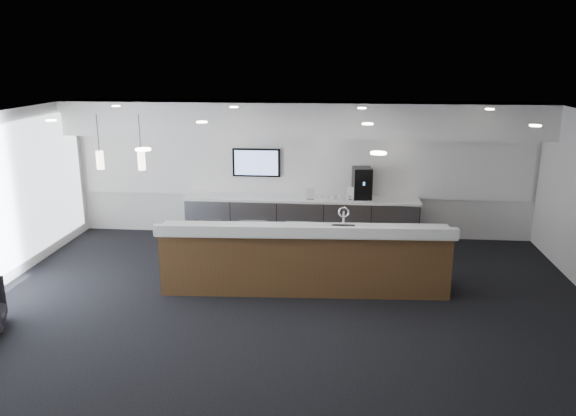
{
  "coord_description": "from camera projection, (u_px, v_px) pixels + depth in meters",
  "views": [
    {
      "loc": [
        0.82,
        -8.06,
        3.9
      ],
      "look_at": [
        -0.06,
        1.3,
        1.35
      ],
      "focal_mm": 35.0,
      "sensor_mm": 36.0,
      "label": 1
    }
  ],
  "objects": [
    {
      "name": "ceiling",
      "position": [
        284.0,
        121.0,
        8.06
      ],
      "size": [
        10.0,
        8.0,
        0.02
      ],
      "primitive_type": "cube",
      "color": "black",
      "rests_on": "back_wall"
    },
    {
      "name": "cup_0",
      "position": [
        361.0,
        198.0,
        11.9
      ],
      "size": [
        0.1,
        0.1,
        0.09
      ],
      "primitive_type": "imported",
      "color": "white",
      "rests_on": "back_credenza"
    },
    {
      "name": "pendant_left",
      "position": [
        144.0,
        160.0,
        9.24
      ],
      "size": [
        0.12,
        0.12,
        0.3
      ],
      "primitive_type": "cylinder",
      "color": "#FFE9C6",
      "rests_on": "ceiling"
    },
    {
      "name": "cup_5",
      "position": [
        328.0,
        197.0,
        11.96
      ],
      "size": [
        0.11,
        0.11,
        0.09
      ],
      "primitive_type": "imported",
      "rotation": [
        0.0,
        0.0,
        3.23
      ],
      "color": "white",
      "rests_on": "back_credenza"
    },
    {
      "name": "pendant_right",
      "position": [
        103.0,
        159.0,
        9.3
      ],
      "size": [
        0.12,
        0.12,
        0.3
      ],
      "primitive_type": "cylinder",
      "color": "#FFE9C6",
      "rests_on": "ceiling"
    },
    {
      "name": "cup_1",
      "position": [
        354.0,
        197.0,
        11.91
      ],
      "size": [
        0.14,
        0.14,
        0.09
      ],
      "primitive_type": "imported",
      "rotation": [
        0.0,
        0.0,
        0.65
      ],
      "color": "white",
      "rests_on": "back_credenza"
    },
    {
      "name": "ceiling_can_lights",
      "position": [
        284.0,
        123.0,
        8.06
      ],
      "size": [
        7.0,
        5.0,
        0.02
      ],
      "primitive_type": null,
      "color": "white",
      "rests_on": "ceiling"
    },
    {
      "name": "coffee_machine",
      "position": [
        362.0,
        183.0,
        11.95
      ],
      "size": [
        0.44,
        0.53,
        0.67
      ],
      "rotation": [
        0.0,
        0.0,
        0.13
      ],
      "color": "black",
      "rests_on": "back_credenza"
    },
    {
      "name": "service_counter",
      "position": [
        305.0,
        259.0,
        9.51
      ],
      "size": [
        4.93,
        1.07,
        1.49
      ],
      "rotation": [
        0.0,
        0.0,
        0.05
      ],
      "color": "#53351B",
      "rests_on": "ground"
    },
    {
      "name": "cup_6",
      "position": [
        322.0,
        197.0,
        11.97
      ],
      "size": [
        0.14,
        0.14,
        0.09
      ],
      "primitive_type": "imported",
      "rotation": [
        0.0,
        0.0,
        3.87
      ],
      "color": "white",
      "rests_on": "back_credenza"
    },
    {
      "name": "wall_tv",
      "position": [
        256.0,
        163.0,
        12.25
      ],
      "size": [
        1.05,
        0.08,
        0.62
      ],
      "color": "black",
      "rests_on": "back_wall"
    },
    {
      "name": "alcove_panel",
      "position": [
        302.0,
        165.0,
        12.24
      ],
      "size": [
        9.8,
        0.06,
        1.4
      ],
      "primitive_type": "cube",
      "color": "white",
      "rests_on": "back_wall"
    },
    {
      "name": "soffit_bulkhead",
      "position": [
        301.0,
        119.0,
        11.56
      ],
      "size": [
        10.0,
        0.9,
        0.7
      ],
      "primitive_type": "cube",
      "color": "white",
      "rests_on": "back_wall"
    },
    {
      "name": "info_sign_left",
      "position": [
        310.0,
        194.0,
        11.92
      ],
      "size": [
        0.18,
        0.04,
        0.24
      ],
      "primitive_type": "cube",
      "rotation": [
        0.0,
        0.0,
        0.09
      ],
      "color": "silver",
      "rests_on": "back_credenza"
    },
    {
      "name": "info_sign_right",
      "position": [
        351.0,
        193.0,
        11.89
      ],
      "size": [
        0.2,
        0.09,
        0.27
      ],
      "primitive_type": "cube",
      "rotation": [
        0.0,
        0.0,
        -0.33
      ],
      "color": "silver",
      "rests_on": "back_credenza"
    },
    {
      "name": "back_credenza",
      "position": [
        301.0,
        219.0,
        12.21
      ],
      "size": [
        5.06,
        0.66,
        0.95
      ],
      "color": "gray",
      "rests_on": "ground"
    },
    {
      "name": "cup_2",
      "position": [
        348.0,
        197.0,
        11.92
      ],
      "size": [
        0.12,
        0.12,
        0.09
      ],
      "primitive_type": "imported",
      "rotation": [
        0.0,
        0.0,
        1.29
      ],
      "color": "white",
      "rests_on": "back_credenza"
    },
    {
      "name": "back_wall",
      "position": [
        302.0,
        169.0,
        12.29
      ],
      "size": [
        10.0,
        0.02,
        3.0
      ],
      "primitive_type": "cube",
      "color": "silver",
      "rests_on": "ground"
    },
    {
      "name": "ground",
      "position": [
        284.0,
        312.0,
        8.84
      ],
      "size": [
        10.0,
        10.0,
        0.0
      ],
      "primitive_type": "plane",
      "color": "black",
      "rests_on": "ground"
    },
    {
      "name": "cup_4",
      "position": [
        335.0,
        197.0,
        11.95
      ],
      "size": [
        0.14,
        0.14,
        0.09
      ],
      "primitive_type": "imported",
      "rotation": [
        0.0,
        0.0,
        2.58
      ],
      "color": "white",
      "rests_on": "back_credenza"
    },
    {
      "name": "cup_3",
      "position": [
        341.0,
        197.0,
        11.94
      ],
      "size": [
        0.13,
        0.13,
        0.09
      ],
      "primitive_type": "imported",
      "rotation": [
        0.0,
        0.0,
        1.94
      ],
      "color": "white",
      "rests_on": "back_credenza"
    }
  ]
}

